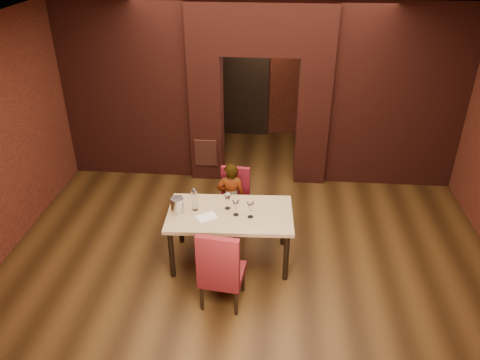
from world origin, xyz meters
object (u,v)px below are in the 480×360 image
Objects in this scene: wine_glass_c at (251,210)px; wine_bucket at (177,205)px; dining_table at (230,236)px; chair_far at (234,201)px; chair_near at (222,265)px; potted_plant at (282,213)px; water_bottle at (195,199)px; person_seated at (231,198)px; wine_glass_a at (228,201)px; wine_glass_b at (236,208)px.

wine_glass_c reaches higher than wine_bucket.
dining_table is 0.80m from chair_far.
wine_bucket is at bearing -125.16° from chair_far.
chair_near is 1.97m from potted_plant.
water_bottle is (-0.45, -0.76, 0.47)m from chair_far.
wine_glass_c is 0.99m from wine_bucket.
chair_far is 0.13m from person_seated.
wine_glass_a reaches higher than dining_table.
person_seated is 0.68m from wine_glass_a.
dining_table is at bearing 90.85° from person_seated.
dining_table is 4.48× the size of potted_plant.
wine_glass_a is at bearing -131.67° from potted_plant.
chair_far is at bearing 89.63° from dining_table.
dining_table is 0.74m from water_bottle.
water_bottle is (-0.48, 0.86, 0.39)m from chair_near.
dining_table is at bearing 152.37° from wine_glass_b.
person_seated is 5.17× the size of wine_glass_c.
wine_glass_a is (-0.04, 0.93, 0.34)m from chair_near.
wine_glass_b and wine_glass_c have the same top height.
wine_glass_c reaches higher than chair_far.
chair_near is 4.93× the size of wine_glass_a.
water_bottle is at bearing -116.82° from chair_far.
chair_near is at bearing -96.77° from wine_glass_b.
wine_glass_a reaches higher than wine_bucket.
chair_far is 1.00m from water_bottle.
water_bottle is at bearing 171.64° from wine_glass_c.
wine_bucket is at bearing -41.55° from chair_near.
wine_glass_b is at bearing -7.79° from water_bottle.
dining_table is 7.39× the size of wine_glass_a.
wine_glass_b is at bearing -122.31° from potted_plant.
dining_table is 0.87m from wine_bucket.
chair_far is at bearing 59.07° from water_bottle.
chair_far is 0.80m from wine_glass_a.
wine_glass_a reaches higher than chair_far.
chair_near reaches higher than chair_far.
wine_glass_a is at bearing 9.11° from water_bottle.
chair_near is at bearing -85.05° from chair_far.
chair_near reaches higher than wine_glass_a.
wine_glass_c is at bearing 109.51° from person_seated.
wine_glass_b is at bearing -30.31° from dining_table.
wine_bucket reaches higher than potted_plant.
potted_plant is at bearing 50.49° from dining_table.
wine_glass_b reaches higher than dining_table.
potted_plant is at bearing 37.66° from water_bottle.
chair_far is at bearing -82.55° from chair_near.
wine_glass_a is at bearing 130.81° from wine_glass_b.
person_seated is 3.12× the size of potted_plant.
potted_plant is (0.73, 1.79, -0.38)m from chair_near.
dining_table is 0.59m from wine_glass_c.
water_bottle is (-0.77, 0.11, 0.05)m from wine_glass_c.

